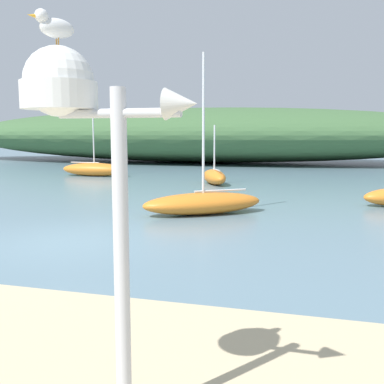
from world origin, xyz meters
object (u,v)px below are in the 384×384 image
object	(u,v)px
mast_structure	(74,113)
seagull_on_radar	(54,26)
sailboat_east_reach	(94,169)
sailboat_outer_mooring	(214,177)
sailboat_centre_water	(203,203)

from	to	relation	value
mast_structure	seagull_on_radar	world-z (taller)	seagull_on_radar
sailboat_east_reach	sailboat_outer_mooring	xyz separation A→B (m)	(7.84, -2.37, -0.04)
mast_structure	sailboat_outer_mooring	size ratio (longest dim) A/B	0.99
sailboat_centre_water	sailboat_outer_mooring	bearing A→B (deg)	99.88
sailboat_east_reach	seagull_on_radar	bearing A→B (deg)	-63.11
sailboat_centre_water	sailboat_east_reach	size ratio (longest dim) A/B	0.95
seagull_on_radar	sailboat_outer_mooring	xyz separation A→B (m)	(-2.84, 18.70, -2.94)
seagull_on_radar	sailboat_outer_mooring	distance (m)	19.14
seagull_on_radar	sailboat_outer_mooring	size ratio (longest dim) A/B	0.11
mast_structure	seagull_on_radar	distance (m)	0.65
sailboat_centre_water	sailboat_outer_mooring	size ratio (longest dim) A/B	1.65
sailboat_east_reach	sailboat_outer_mooring	distance (m)	8.19
sailboat_east_reach	sailboat_outer_mooring	bearing A→B (deg)	-16.78
mast_structure	sailboat_outer_mooring	distance (m)	19.06
sailboat_east_reach	sailboat_outer_mooring	size ratio (longest dim) A/B	1.74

